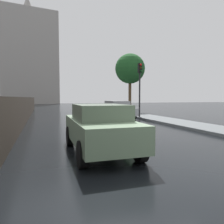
% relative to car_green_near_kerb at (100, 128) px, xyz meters
% --- Properties ---
extents(ground, '(120.00, 120.00, 0.00)m').
position_rel_car_green_near_kerb_xyz_m(ground, '(1.58, -1.98, -0.77)').
color(ground, black).
extents(car_green_near_kerb, '(1.75, 3.93, 1.47)m').
position_rel_car_green_near_kerb_xyz_m(car_green_near_kerb, '(0.00, 0.00, 0.00)').
color(car_green_near_kerb, slate).
rests_on(car_green_near_kerb, ground).
extents(car_silver_mid_road, '(1.81, 4.26, 1.41)m').
position_rel_car_green_near_kerb_xyz_m(car_silver_mid_road, '(4.21, 10.06, -0.04)').
color(car_silver_mid_road, '#B2B5BA').
rests_on(car_silver_mid_road, ground).
extents(traffic_light, '(0.26, 0.39, 4.24)m').
position_rel_car_green_near_kerb_xyz_m(traffic_light, '(5.79, 9.25, 2.31)').
color(traffic_light, black).
rests_on(traffic_light, sidewalk_strip).
extents(street_tree_mid, '(3.45, 3.45, 6.75)m').
position_rel_car_green_near_kerb_xyz_m(street_tree_mid, '(8.23, 16.94, 4.23)').
color(street_tree_mid, '#4C3823').
rests_on(street_tree_mid, ground).
extents(distant_tower, '(15.42, 12.16, 29.01)m').
position_rel_car_green_near_kerb_xyz_m(distant_tower, '(-4.55, 56.87, 11.58)').
color(distant_tower, '#9E9993').
rests_on(distant_tower, ground).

